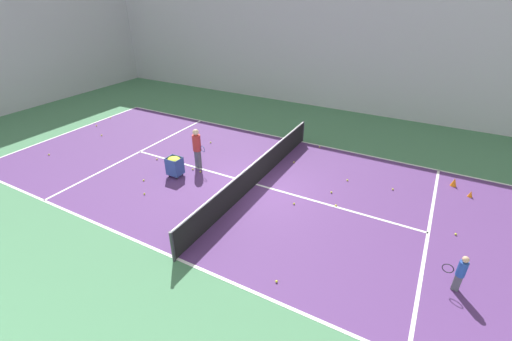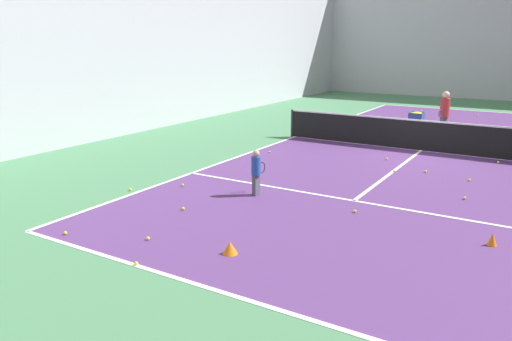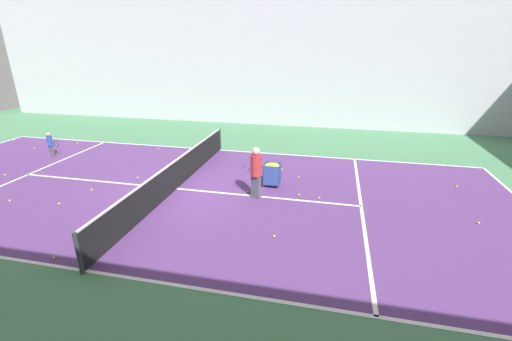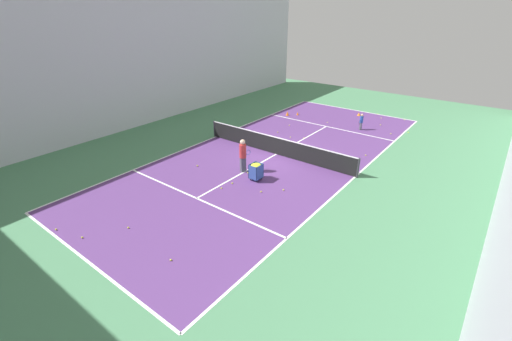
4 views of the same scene
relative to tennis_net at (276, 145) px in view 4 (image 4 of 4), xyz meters
The scene contains 43 objects.
ground_plane 0.55m from the tennis_net, ahead, with size 38.82×38.82×0.00m, color #477F56.
court_playing_area 0.55m from the tennis_net, ahead, with size 9.63×23.05×0.00m.
line_baseline_near 11.54m from the tennis_net, 90.00° to the right, with size 9.63×0.10×0.00m, color white.
line_baseline_far 11.54m from the tennis_net, 90.00° to the left, with size 9.63×0.10×0.00m, color white.
line_sideline_left 4.84m from the tennis_net, behind, with size 0.10×23.05×0.00m, color white.
line_sideline_right 4.84m from the tennis_net, ahead, with size 0.10×23.05×0.00m, color white.
line_service_near 6.36m from the tennis_net, 90.00° to the right, with size 9.63×0.10×0.00m, color white.
line_service_far 6.36m from the tennis_net, 90.00° to the left, with size 9.63×0.10×0.00m, color white.
line_centre_service 0.54m from the tennis_net, ahead, with size 0.10×12.68×0.00m, color white.
hall_enclosure_right 11.35m from the tennis_net, ahead, with size 0.15×35.12×8.26m.
tennis_net is the anchor object (origin of this frame).
player_near_baseline 7.47m from the tennis_net, 107.07° to the right, with size 0.25×0.56×1.13m.
coach_at_net 2.96m from the tennis_net, 88.08° to the left, with size 0.45×0.72×1.77m.
ball_cart 3.42m from the tennis_net, 107.19° to the left, with size 0.52×0.59×0.86m.
training_cone_0 7.85m from the tennis_net, 62.02° to the right, with size 0.24×0.24×0.33m, color orange.
training_cone_1 10.35m from the tennis_net, 94.42° to the right, with size 0.27×0.27×0.22m, color orange.
training_cone_2 8.13m from the tennis_net, 67.61° to the right, with size 0.17×0.17×0.24m, color orange.
tennis_ball_0 11.68m from the tennis_net, 99.24° to the right, with size 0.07×0.07×0.07m, color yellow.
tennis_ball_1 3.30m from the tennis_net, 89.18° to the right, with size 0.07×0.07×0.07m, color yellow.
tennis_ball_2 4.37m from the tennis_net, 94.80° to the left, with size 0.07×0.07×0.07m, color yellow.
tennis_ball_3 11.05m from the tennis_net, 83.43° to the left, with size 0.07×0.07×0.07m, color yellow.
tennis_ball_4 5.18m from the tennis_net, 145.11° to the right, with size 0.07×0.07×0.07m, color yellow.
tennis_ball_5 4.67m from the tennis_net, 58.27° to the left, with size 0.07×0.07×0.07m, color yellow.
tennis_ball_6 3.01m from the tennis_net, 73.88° to the right, with size 0.07×0.07×0.07m, color yellow.
tennis_ball_7 10.07m from the tennis_net, 103.47° to the left, with size 0.07×0.07×0.07m, color yellow.
tennis_ball_8 10.90m from the tennis_net, 103.09° to the right, with size 0.07×0.07×0.07m, color yellow.
tennis_ball_9 2.62m from the tennis_net, 96.18° to the left, with size 0.07×0.07×0.07m, color yellow.
tennis_ball_10 3.77m from the tennis_net, 57.07° to the right, with size 0.07×0.07×0.07m, color yellow.
tennis_ball_11 5.04m from the tennis_net, 93.14° to the left, with size 0.07×0.07×0.07m, color yellow.
tennis_ball_12 8.60m from the tennis_net, 119.27° to the right, with size 0.07×0.07×0.07m, color yellow.
tennis_ball_13 7.14m from the tennis_net, 87.49° to the right, with size 0.07×0.07×0.07m, color yellow.
tennis_ball_14 5.37m from the tennis_net, 65.80° to the right, with size 0.07×0.07×0.07m, color yellow.
tennis_ball_15 4.61m from the tennis_net, 115.47° to the left, with size 0.07×0.07×0.07m, color yellow.
tennis_ball_16 11.94m from the tennis_net, 109.68° to the right, with size 0.07×0.07×0.07m, color yellow.
tennis_ball_17 11.62m from the tennis_net, 77.30° to the left, with size 0.07×0.07×0.07m, color yellow.
tennis_ball_18 9.58m from the tennis_net, 87.36° to the left, with size 0.07×0.07×0.07m, color yellow.
tennis_ball_19 4.35m from the tennis_net, 128.85° to the left, with size 0.07×0.07×0.07m, color yellow.
tennis_ball_20 9.88m from the tennis_net, 120.80° to the right, with size 0.07×0.07×0.07m, color yellow.
tennis_ball_21 2.57m from the tennis_net, 13.52° to the right, with size 0.07×0.07×0.07m, color yellow.
tennis_ball_22 9.43m from the tennis_net, 108.55° to the right, with size 0.07×0.07×0.07m, color yellow.
tennis_ball_23 4.73m from the tennis_net, 12.82° to the right, with size 0.07×0.07×0.07m, color yellow.
tennis_ball_24 2.05m from the tennis_net, 107.04° to the right, with size 0.07×0.07×0.07m, color yellow.
tennis_ball_25 3.02m from the tennis_net, 94.97° to the left, with size 0.07×0.07×0.07m, color yellow.
Camera 4 is at (-10.18, 15.26, 7.86)m, focal length 24.00 mm.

